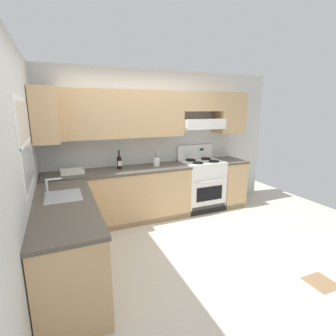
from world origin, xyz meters
TOP-DOWN VIEW (x-y plane):
  - ground_plane at (0.00, 0.00)m, footprint 7.04×7.04m
  - floor_accent_tile at (1.31, -1.21)m, footprint 0.30×0.30m
  - wall_back at (0.39, 1.53)m, footprint 4.68×0.57m
  - wall_left at (-1.59, 0.23)m, footprint 0.47×4.00m
  - counter_back_run at (0.00, 1.24)m, footprint 3.60×0.65m
  - counter_left_run at (-1.24, -0.00)m, footprint 0.63×1.91m
  - stove at (1.21, 1.25)m, footprint 0.76×0.62m
  - wine_bottle at (-0.33, 1.35)m, footprint 0.08×0.08m
  - bowl at (-1.08, 1.29)m, footprint 0.34×0.21m
  - paper_towel_roll at (0.31, 1.31)m, footprint 0.12×0.12m

SIDE VIEW (x-z plane):
  - ground_plane at x=0.00m, z-range 0.00..0.00m
  - floor_accent_tile at x=1.31m, z-range 0.00..0.01m
  - counter_back_run at x=0.00m, z-range 0.00..0.91m
  - counter_left_run at x=-1.24m, z-range -0.11..1.03m
  - stove at x=1.21m, z-range -0.12..1.08m
  - bowl at x=-1.08m, z-range 0.90..0.97m
  - paper_towel_roll at x=0.31m, z-range 0.91..1.05m
  - wine_bottle at x=-0.33m, z-range 0.88..1.19m
  - wall_left at x=-1.59m, z-range 0.07..2.62m
  - wall_back at x=0.39m, z-range 0.20..2.75m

